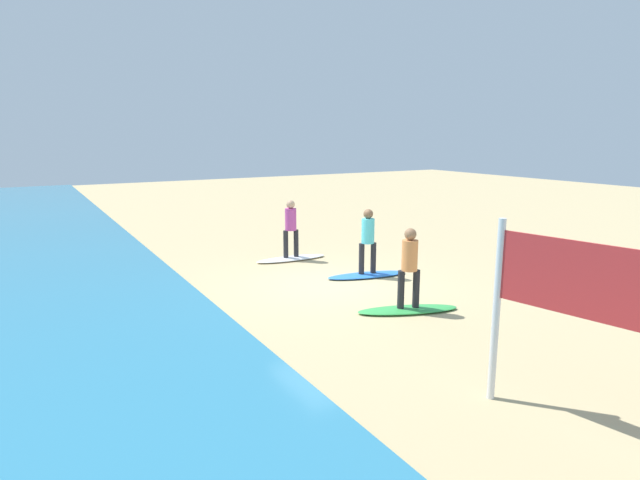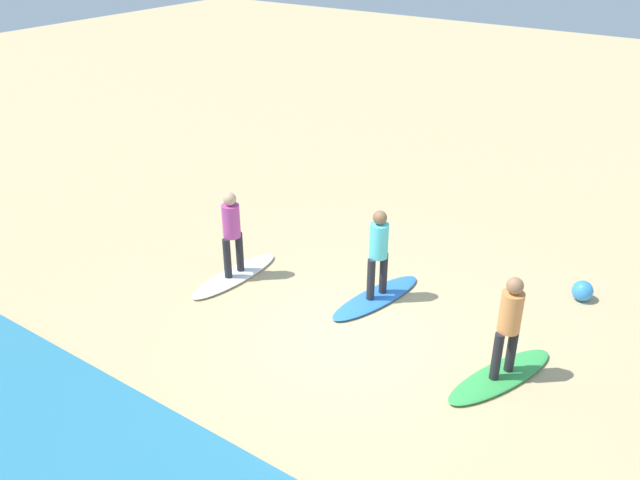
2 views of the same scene
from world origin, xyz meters
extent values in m
plane|color=tan|center=(0.00, 0.00, 0.00)|extent=(60.00, 60.00, 0.00)
ellipsoid|color=green|center=(-2.44, -0.30, 0.04)|extent=(1.25, 2.16, 0.09)
cylinder|color=#232328|center=(-2.39, -0.15, 0.48)|extent=(0.14, 0.14, 0.78)
cylinder|color=#232328|center=(-2.50, -0.45, 0.48)|extent=(0.14, 0.14, 0.78)
cylinder|color=#E58C4C|center=(-2.44, -0.30, 1.18)|extent=(0.32, 0.32, 0.62)
sphere|color=#9E704C|center=(-2.44, -0.30, 1.61)|extent=(0.24, 0.24, 0.24)
ellipsoid|color=blue|center=(0.17, -1.12, 0.04)|extent=(1.00, 2.17, 0.09)
cylinder|color=#232328|center=(0.20, -0.97, 0.48)|extent=(0.14, 0.14, 0.78)
cylinder|color=#232328|center=(0.13, -1.28, 0.48)|extent=(0.14, 0.14, 0.78)
cylinder|color=#4CC6D1|center=(0.17, -1.12, 1.18)|extent=(0.32, 0.32, 0.62)
sphere|color=brown|center=(0.17, -1.12, 1.61)|extent=(0.24, 0.24, 0.24)
ellipsoid|color=white|center=(2.74, -0.27, 0.04)|extent=(0.69, 2.13, 0.09)
cylinder|color=#232328|center=(2.75, -0.11, 0.48)|extent=(0.14, 0.14, 0.78)
cylinder|color=#232328|center=(2.73, -0.43, 0.48)|extent=(0.14, 0.14, 0.78)
cylinder|color=#B74293|center=(2.74, -0.27, 1.18)|extent=(0.32, 0.32, 0.62)
sphere|color=tan|center=(2.74, -0.27, 1.61)|extent=(0.24, 0.24, 0.24)
cylinder|color=silver|center=(-5.81, 1.01, 1.25)|extent=(0.10, 0.10, 2.50)
sphere|color=#338CE5|center=(-2.82, -3.19, 0.18)|extent=(0.37, 0.37, 0.37)
camera|label=1|loc=(-10.41, 6.38, 3.57)|focal=29.65mm
camera|label=2|loc=(-4.63, 7.55, 6.31)|focal=36.90mm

